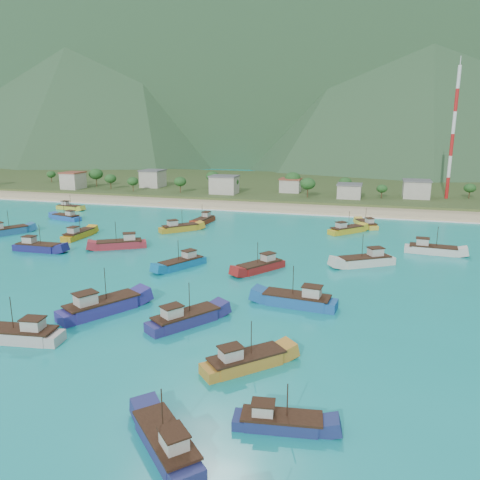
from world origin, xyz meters
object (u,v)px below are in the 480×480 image
(boat_22, at_px, (346,230))
(boat_26, at_px, (101,307))
(boat_23, at_px, (79,235))
(boat_27, at_px, (261,267))
(boat_4, at_px, (366,225))
(boat_8, at_px, (6,231))
(radio_tower, at_px, (453,134))
(boat_0, at_px, (432,250))
(boat_1, at_px, (179,228))
(boat_18, at_px, (280,423))
(boat_20, at_px, (121,245))
(boat_10, at_px, (66,218))
(boat_9, at_px, (298,301))
(boat_17, at_px, (366,261))
(boat_16, at_px, (185,320))
(boat_21, at_px, (182,264))
(boat_12, at_px, (167,444))
(boat_7, at_px, (20,335))
(boat_13, at_px, (69,208))
(boat_15, at_px, (38,248))
(boat_24, at_px, (204,221))
(boat_3, at_px, (245,362))

(boat_22, height_order, boat_26, boat_26)
(boat_23, distance_m, boat_27, 53.23)
(boat_4, relative_size, boat_8, 0.84)
(radio_tower, xyz_separation_m, boat_0, (-12.67, -78.56, -24.23))
(boat_1, distance_m, boat_27, 41.24)
(boat_18, xyz_separation_m, boat_20, (-49.00, 55.63, 0.31))
(boat_10, bearing_deg, boat_23, -123.44)
(boat_9, xyz_separation_m, boat_17, (9.61, 26.01, 0.00))
(radio_tower, height_order, boat_20, radio_tower)
(boat_18, bearing_deg, boat_10, -142.62)
(boat_0, xyz_separation_m, boat_1, (-63.32, 5.75, -0.05))
(boat_22, relative_size, boat_23, 0.93)
(boat_16, bearing_deg, boat_21, 148.30)
(boat_17, relative_size, boat_26, 0.93)
(boat_1, bearing_deg, boat_12, -23.61)
(boat_21, bearing_deg, boat_7, 106.52)
(boat_13, height_order, boat_20, boat_20)
(boat_21, relative_size, boat_26, 0.84)
(boat_10, relative_size, boat_22, 1.05)
(boat_13, height_order, boat_17, boat_17)
(boat_13, height_order, boat_27, boat_27)
(boat_12, bearing_deg, boat_4, 36.24)
(boat_7, xyz_separation_m, boat_22, (37.09, 78.00, -0.05))
(boat_15, relative_size, boat_17, 0.95)
(boat_13, distance_m, boat_15, 56.16)
(boat_22, bearing_deg, boat_21, -83.96)
(boat_13, height_order, boat_16, boat_16)
(boat_1, relative_size, boat_12, 1.06)
(boat_13, relative_size, boat_26, 0.78)
(boat_26, bearing_deg, boat_4, 94.30)
(boat_26, bearing_deg, boat_10, 159.81)
(boat_13, height_order, boat_24, boat_24)
(boat_8, relative_size, boat_13, 1.18)
(boat_12, relative_size, boat_17, 0.80)
(boat_3, bearing_deg, boat_18, -13.21)
(radio_tower, xyz_separation_m, boat_10, (-115.37, -67.80, -24.36))
(boat_22, relative_size, boat_24, 0.94)
(boat_16, xyz_separation_m, boat_24, (-22.81, 68.70, -0.08))
(boat_0, distance_m, boat_27, 40.76)
(boat_12, xyz_separation_m, boat_13, (-83.97, 103.14, -0.07))
(boat_9, height_order, boat_20, boat_9)
(boat_8, bearing_deg, boat_9, 9.15)
(boat_1, xyz_separation_m, boat_27, (29.63, -28.69, -0.01))
(boat_13, distance_m, boat_18, 134.44)
(boat_24, bearing_deg, boat_3, 118.78)
(boat_20, bearing_deg, boat_17, -119.45)
(boat_13, bearing_deg, boat_10, 43.14)
(boat_16, bearing_deg, boat_15, -176.34)
(boat_4, height_order, boat_24, boat_24)
(boat_23, height_order, boat_27, boat_23)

